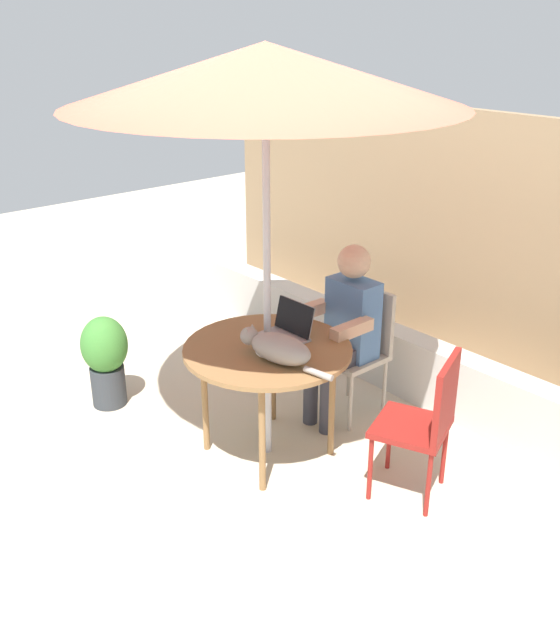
{
  "coord_description": "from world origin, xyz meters",
  "views": [
    {
      "loc": [
        2.95,
        -2.47,
        2.59
      ],
      "look_at": [
        0.0,
        0.1,
        0.89
      ],
      "focal_mm": 39.59,
      "sensor_mm": 36.0,
      "label": 1
    }
  ],
  "objects_px": {
    "chair_empty": "(427,417)",
    "potted_plant_near_fence": "(105,356)",
    "laptop": "(288,327)",
    "cat": "(277,348)",
    "person_seated": "(345,325)",
    "patio_table": "(268,356)",
    "patio_umbrella": "(265,75)",
    "chair_occupied": "(360,341)"
  },
  "relations": [
    {
      "from": "person_seated",
      "to": "potted_plant_near_fence",
      "type": "bearing_deg",
      "value": -136.82
    },
    {
      "from": "chair_empty",
      "to": "laptop",
      "type": "distance_m",
      "value": 1.02
    },
    {
      "from": "laptop",
      "to": "chair_occupied",
      "type": "bearing_deg",
      "value": 87.0
    },
    {
      "from": "patio_umbrella",
      "to": "patio_table",
      "type": "bearing_deg",
      "value": 0.0
    },
    {
      "from": "patio_table",
      "to": "potted_plant_near_fence",
      "type": "xyz_separation_m",
      "value": [
        -1.22,
        -0.47,
        -0.3
      ]
    },
    {
      "from": "potted_plant_near_fence",
      "to": "patio_table",
      "type": "bearing_deg",
      "value": 21.12
    },
    {
      "from": "patio_table",
      "to": "person_seated",
      "type": "distance_m",
      "value": 0.67
    },
    {
      "from": "patio_umbrella",
      "to": "person_seated",
      "type": "height_order",
      "value": "patio_umbrella"
    },
    {
      "from": "chair_occupied",
      "to": "laptop",
      "type": "relative_size",
      "value": 2.92
    },
    {
      "from": "laptop",
      "to": "cat",
      "type": "bearing_deg",
      "value": -52.48
    },
    {
      "from": "chair_empty",
      "to": "person_seated",
      "type": "relative_size",
      "value": 0.72
    },
    {
      "from": "chair_empty",
      "to": "patio_table",
      "type": "bearing_deg",
      "value": -157.7
    },
    {
      "from": "patio_umbrella",
      "to": "laptop",
      "type": "xyz_separation_m",
      "value": [
        -0.03,
        0.2,
        -1.5
      ]
    },
    {
      "from": "patio_umbrella",
      "to": "laptop",
      "type": "height_order",
      "value": "patio_umbrella"
    },
    {
      "from": "cat",
      "to": "potted_plant_near_fence",
      "type": "xyz_separation_m",
      "value": [
        -1.4,
        -0.39,
        -0.45
      ]
    },
    {
      "from": "person_seated",
      "to": "cat",
      "type": "bearing_deg",
      "value": -76.67
    },
    {
      "from": "laptop",
      "to": "cat",
      "type": "distance_m",
      "value": 0.35
    },
    {
      "from": "chair_occupied",
      "to": "patio_umbrella",
      "type": "bearing_deg",
      "value": -90.0
    },
    {
      "from": "patio_table",
      "to": "chair_occupied",
      "type": "relative_size",
      "value": 1.15
    },
    {
      "from": "chair_occupied",
      "to": "patio_table",
      "type": "bearing_deg",
      "value": -90.0
    },
    {
      "from": "chair_empty",
      "to": "potted_plant_near_fence",
      "type": "distance_m",
      "value": 2.31
    },
    {
      "from": "person_seated",
      "to": "cat",
      "type": "xyz_separation_m",
      "value": [
        0.18,
        -0.75,
        0.13
      ]
    },
    {
      "from": "chair_occupied",
      "to": "chair_empty",
      "type": "height_order",
      "value": "same"
    },
    {
      "from": "chair_empty",
      "to": "laptop",
      "type": "relative_size",
      "value": 2.92
    },
    {
      "from": "patio_table",
      "to": "potted_plant_near_fence",
      "type": "relative_size",
      "value": 1.52
    },
    {
      "from": "potted_plant_near_fence",
      "to": "cat",
      "type": "bearing_deg",
      "value": 15.67
    },
    {
      "from": "person_seated",
      "to": "laptop",
      "type": "height_order",
      "value": "person_seated"
    },
    {
      "from": "laptop",
      "to": "cat",
      "type": "height_order",
      "value": "laptop"
    },
    {
      "from": "person_seated",
      "to": "potted_plant_near_fence",
      "type": "height_order",
      "value": "person_seated"
    },
    {
      "from": "patio_umbrella",
      "to": "chair_occupied",
      "type": "height_order",
      "value": "patio_umbrella"
    },
    {
      "from": "person_seated",
      "to": "patio_umbrella",
      "type": "bearing_deg",
      "value": -90.0
    },
    {
      "from": "patio_table",
      "to": "patio_umbrella",
      "type": "bearing_deg",
      "value": 0.0
    },
    {
      "from": "chair_occupied",
      "to": "chair_empty",
      "type": "xyz_separation_m",
      "value": [
        0.93,
        -0.45,
        0.0
      ]
    },
    {
      "from": "chair_occupied",
      "to": "potted_plant_near_fence",
      "type": "bearing_deg",
      "value": -133.13
    },
    {
      "from": "patio_table",
      "to": "chair_empty",
      "type": "xyz_separation_m",
      "value": [
        0.93,
        0.38,
        -0.15
      ]
    },
    {
      "from": "patio_table",
      "to": "chair_occupied",
      "type": "distance_m",
      "value": 0.85
    },
    {
      "from": "chair_occupied",
      "to": "laptop",
      "type": "distance_m",
      "value": 0.69
    },
    {
      "from": "person_seated",
      "to": "potted_plant_near_fence",
      "type": "distance_m",
      "value": 1.7
    },
    {
      "from": "patio_table",
      "to": "cat",
      "type": "relative_size",
      "value": 1.58
    },
    {
      "from": "patio_umbrella",
      "to": "cat",
      "type": "xyz_separation_m",
      "value": [
        0.18,
        -0.08,
        -1.48
      ]
    },
    {
      "from": "patio_umbrella",
      "to": "cat",
      "type": "height_order",
      "value": "patio_umbrella"
    },
    {
      "from": "laptop",
      "to": "cat",
      "type": "xyz_separation_m",
      "value": [
        0.21,
        -0.28,
        0.02
      ]
    }
  ]
}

